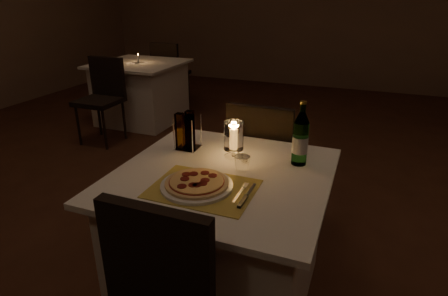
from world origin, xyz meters
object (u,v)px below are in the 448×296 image
(plate, at_px, (197,186))
(water_bottle, at_px, (300,139))
(neighbor_table_left, at_px, (141,92))
(hurricane_candle, at_px, (234,137))
(tumbler, at_px, (242,164))
(main_table, at_px, (223,236))
(pizza, at_px, (197,182))
(chair_far, at_px, (262,154))

(plate, xyz_separation_m, water_bottle, (0.37, 0.42, 0.12))
(neighbor_table_left, bearing_deg, hurricane_candle, -47.51)
(tumbler, xyz_separation_m, hurricane_candle, (-0.09, 0.13, 0.08))
(main_table, bearing_deg, neighbor_table_left, 130.40)
(main_table, xyz_separation_m, neighbor_table_left, (-2.06, 2.42, 0.00))
(main_table, bearing_deg, hurricane_candle, 93.48)
(main_table, relative_size, hurricane_candle, 5.11)
(plate, bearing_deg, main_table, 74.48)
(main_table, height_order, neighbor_table_left, same)
(water_bottle, bearing_deg, main_table, -143.47)
(pizza, xyz_separation_m, neighbor_table_left, (-2.01, 2.60, -0.39))
(water_bottle, bearing_deg, plate, -131.51)
(main_table, xyz_separation_m, tumbler, (0.08, 0.05, 0.40))
(plate, height_order, hurricane_candle, hurricane_candle)
(water_bottle, xyz_separation_m, hurricane_candle, (-0.33, -0.05, -0.02))
(tumbler, height_order, water_bottle, water_bottle)
(pizza, bearing_deg, plate, -50.19)
(chair_far, height_order, tumbler, chair_far)
(plate, relative_size, water_bottle, 0.99)
(hurricane_candle, height_order, neighbor_table_left, hurricane_candle)
(tumbler, distance_m, neighbor_table_left, 3.21)
(main_table, bearing_deg, water_bottle, 36.53)
(tumbler, relative_size, neighbor_table_left, 0.08)
(water_bottle, height_order, hurricane_candle, water_bottle)
(pizza, height_order, hurricane_candle, hurricane_candle)
(tumbler, relative_size, hurricane_candle, 0.39)
(plate, bearing_deg, neighbor_table_left, 127.70)
(pizza, bearing_deg, water_bottle, 48.46)
(tumbler, bearing_deg, plate, -119.32)
(hurricane_candle, bearing_deg, pizza, -96.13)
(chair_far, xyz_separation_m, pizza, (-0.05, -0.89, 0.22))
(water_bottle, bearing_deg, chair_far, 123.53)
(tumbler, bearing_deg, neighbor_table_left, 132.11)
(chair_far, relative_size, tumbler, 11.80)
(hurricane_candle, bearing_deg, plate, -96.10)
(main_table, height_order, pizza, pizza)
(plate, bearing_deg, tumbler, 60.68)
(plate, xyz_separation_m, tumbler, (0.13, 0.23, 0.03))
(water_bottle, bearing_deg, tumbler, -142.33)
(plate, relative_size, hurricane_candle, 1.63)
(tumbler, bearing_deg, hurricane_candle, 124.91)
(plate, relative_size, tumbler, 4.20)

